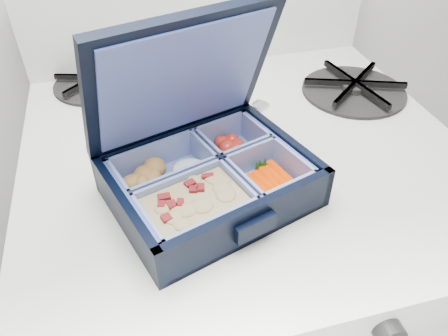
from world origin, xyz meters
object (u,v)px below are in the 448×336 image
object	(u,v)px
bento_box	(210,181)
burner_grate	(355,86)
stove	(235,314)
fork	(231,127)

from	to	relation	value
bento_box	burner_grate	bearing A→B (deg)	14.89
burner_grate	stove	bearing A→B (deg)	-160.72
stove	bento_box	xyz separation A→B (m)	(-0.08, -0.12, 0.53)
stove	fork	distance (m)	0.50
bento_box	stove	bearing A→B (deg)	39.46
bento_box	burner_grate	xyz separation A→B (m)	(0.32, 0.20, -0.02)
bento_box	burner_grate	distance (m)	0.38
fork	stove	bearing A→B (deg)	-22.26
bento_box	fork	xyz separation A→B (m)	(0.07, 0.15, -0.03)
stove	bento_box	bearing A→B (deg)	-122.73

